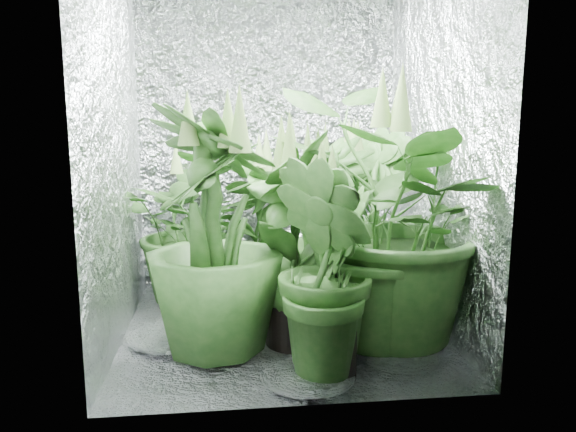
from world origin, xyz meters
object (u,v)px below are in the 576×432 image
(plant_b, at_px, (259,219))
(circulation_fan, at_px, (380,282))
(plant_c, at_px, (369,217))
(plant_e, at_px, (391,219))
(plant_a, at_px, (192,226))
(plant_g, at_px, (329,271))
(plant_f, at_px, (295,242))
(plant_h, at_px, (322,232))
(plant_d, at_px, (214,235))

(plant_b, distance_m, circulation_fan, 0.83)
(plant_c, bearing_deg, plant_b, 156.98)
(plant_e, distance_m, circulation_fan, 0.79)
(plant_a, bearing_deg, plant_e, -39.07)
(plant_b, bearing_deg, plant_c, -23.02)
(plant_g, bearing_deg, plant_a, 120.63)
(plant_a, relative_size, plant_f, 0.88)
(plant_e, relative_size, plant_f, 1.19)
(plant_f, distance_m, plant_g, 0.39)
(plant_c, relative_size, circulation_fan, 3.34)
(plant_c, relative_size, plant_f, 1.00)
(plant_c, distance_m, plant_e, 0.69)
(plant_b, xyz_separation_m, plant_h, (0.30, -0.54, 0.02))
(plant_f, bearing_deg, plant_c, 47.83)
(plant_d, xyz_separation_m, plant_f, (0.38, 0.10, -0.06))
(plant_d, bearing_deg, plant_h, 34.49)
(plant_c, relative_size, plant_g, 1.10)
(plant_b, relative_size, plant_e, 0.77)
(plant_a, distance_m, plant_d, 0.77)
(plant_a, height_order, plant_h, plant_h)
(plant_b, distance_m, plant_c, 0.69)
(plant_a, distance_m, circulation_fan, 1.15)
(plant_e, xyz_separation_m, plant_h, (-0.25, 0.41, -0.14))
(plant_a, relative_size, plant_c, 0.89)
(plant_f, xyz_separation_m, plant_g, (0.09, -0.38, -0.04))
(plant_b, distance_m, plant_g, 1.22)
(plant_b, bearing_deg, plant_g, -79.91)
(plant_a, height_order, plant_f, plant_f)
(plant_a, xyz_separation_m, plant_b, (0.40, 0.17, 0.00))
(plant_h, bearing_deg, plant_a, 152.51)
(plant_h, bearing_deg, plant_b, 119.52)
(plant_c, bearing_deg, plant_d, -143.69)
(plant_h, bearing_deg, plant_e, -58.51)
(circulation_fan, bearing_deg, plant_b, 149.45)
(plant_c, height_order, plant_h, plant_c)
(plant_e, bearing_deg, plant_g, -142.18)
(plant_f, relative_size, plant_g, 1.10)
(plant_b, distance_m, plant_h, 0.62)
(plant_g, xyz_separation_m, circulation_fan, (0.47, 0.87, -0.33))
(plant_a, distance_m, plant_h, 0.79)
(plant_h, bearing_deg, circulation_fan, 27.09)
(plant_e, relative_size, circulation_fan, 3.99)
(plant_d, relative_size, plant_g, 1.22)
(plant_c, height_order, plant_g, plant_c)
(plant_h, bearing_deg, plant_f, -121.53)
(plant_g, bearing_deg, plant_e, 37.82)
(plant_a, distance_m, plant_c, 1.03)
(plant_a, height_order, plant_e, plant_e)
(plant_b, xyz_separation_m, plant_e, (0.55, -0.94, 0.16))
(plant_d, relative_size, circulation_fan, 3.71)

